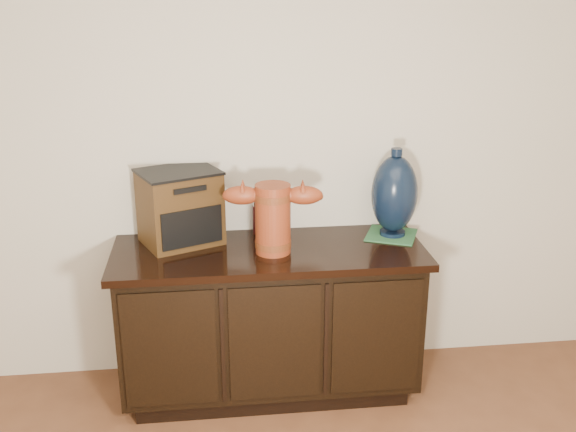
{
  "coord_description": "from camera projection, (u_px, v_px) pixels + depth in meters",
  "views": [
    {
      "loc": [
        -0.25,
        -0.68,
        1.94
      ],
      "look_at": [
        0.08,
        2.18,
        0.93
      ],
      "focal_mm": 42.0,
      "sensor_mm": 36.0,
      "label": 1
    }
  ],
  "objects": [
    {
      "name": "terracotta_vessel",
      "position": [
        273.0,
        215.0,
        3.05
      ],
      "size": [
        0.46,
        0.18,
        0.32
      ],
      "rotation": [
        0.0,
        0.0,
        -0.11
      ],
      "color": "maroon",
      "rests_on": "sideboard"
    },
    {
      "name": "spray_can",
      "position": [
        258.0,
        217.0,
        3.32
      ],
      "size": [
        0.06,
        0.06,
        0.17
      ],
      "color": "#580F0F",
      "rests_on": "sideboard"
    },
    {
      "name": "green_mat",
      "position": [
        391.0,
        235.0,
        3.31
      ],
      "size": [
        0.3,
        0.3,
        0.01
      ],
      "primitive_type": "cube",
      "rotation": [
        0.0,
        0.0,
        -0.41
      ],
      "color": "#295D35",
      "rests_on": "sideboard"
    },
    {
      "name": "sideboard",
      "position": [
        270.0,
        320.0,
        3.26
      ],
      "size": [
        1.46,
        0.56,
        0.75
      ],
      "color": "black",
      "rests_on": "ground"
    },
    {
      "name": "lamp_base",
      "position": [
        394.0,
        194.0,
        3.24
      ],
      "size": [
        0.29,
        0.29,
        0.43
      ],
      "rotation": [
        0.0,
        0.0,
        -0.41
      ],
      "color": "black",
      "rests_on": "green_mat"
    },
    {
      "name": "tv_radio",
      "position": [
        180.0,
        207.0,
        3.17
      ],
      "size": [
        0.44,
        0.4,
        0.36
      ],
      "rotation": [
        0.0,
        0.0,
        0.41
      ],
      "color": "#3A240E",
      "rests_on": "sideboard"
    }
  ]
}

